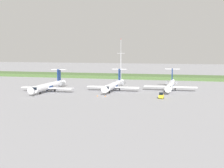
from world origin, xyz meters
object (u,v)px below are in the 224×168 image
at_px(regional_jet_third, 171,85).
at_px(baggage_tug, 161,96).
at_px(antenna_mast, 121,63).
at_px(safety_cone_mid_marker, 105,96).
at_px(regional_jet_second, 114,85).
at_px(regional_jet_nearest, 49,86).
at_px(safety_cone_front_marker, 97,96).

height_order(regional_jet_third, baggage_tug, regional_jet_third).
xyz_separation_m(antenna_mast, safety_cone_mid_marker, (8.12, -62.55, -9.72)).
bearing_deg(safety_cone_mid_marker, regional_jet_second, 92.75).
bearing_deg(regional_jet_nearest, regional_jet_second, 20.36).
distance_m(regional_jet_nearest, antenna_mast, 58.56).
distance_m(regional_jet_second, baggage_tug, 27.67).
bearing_deg(safety_cone_mid_marker, baggage_tug, 1.65).
height_order(baggage_tug, safety_cone_front_marker, baggage_tug).
xyz_separation_m(regional_jet_second, baggage_tug, (21.96, -16.77, -1.53)).
height_order(regional_jet_nearest, regional_jet_third, same).
distance_m(regional_jet_third, antenna_mast, 49.61).
distance_m(regional_jet_nearest, safety_cone_front_marker, 25.31).
xyz_separation_m(regional_jet_third, safety_cone_mid_marker, (-22.92, -24.59, -2.26)).
distance_m(regional_jet_second, antenna_mast, 46.36).
bearing_deg(safety_cone_front_marker, safety_cone_mid_marker, 4.02).
bearing_deg(safety_cone_mid_marker, regional_jet_nearest, 164.22).
bearing_deg(regional_jet_second, safety_cone_mid_marker, -87.25).
xyz_separation_m(regional_jet_nearest, regional_jet_second, (26.23, 9.73, 0.00)).
xyz_separation_m(baggage_tug, safety_cone_front_marker, (-24.23, -0.83, -0.73)).
height_order(regional_jet_second, safety_cone_mid_marker, regional_jet_second).
distance_m(regional_jet_third, safety_cone_mid_marker, 33.69).
height_order(regional_jet_second, regional_jet_third, same).
distance_m(regional_jet_second, regional_jet_third, 24.83).
distance_m(baggage_tug, safety_cone_mid_marker, 21.15).
xyz_separation_m(baggage_tug, safety_cone_mid_marker, (-21.13, -0.61, -0.73)).
xyz_separation_m(regional_jet_nearest, safety_cone_mid_marker, (27.06, -7.65, -2.26)).
xyz_separation_m(regional_jet_nearest, safety_cone_front_marker, (23.95, -7.87, -2.26)).
relative_size(regional_jet_nearest, baggage_tug, 9.69).
distance_m(antenna_mast, safety_cone_front_marker, 63.72).
relative_size(regional_jet_second, safety_cone_mid_marker, 56.36).
xyz_separation_m(regional_jet_nearest, regional_jet_third, (49.98, 16.94, 0.00)).
bearing_deg(regional_jet_nearest, regional_jet_third, 18.72).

